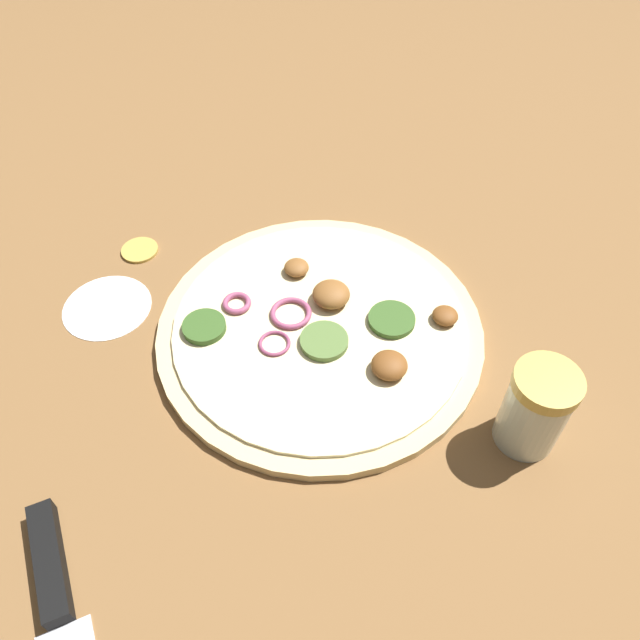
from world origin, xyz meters
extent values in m
plane|color=brown|center=(0.00, 0.00, 0.00)|extent=(3.00, 3.00, 0.00)
cylinder|color=beige|center=(0.00, 0.00, 0.01)|extent=(0.33, 0.33, 0.01)
cylinder|color=beige|center=(0.00, 0.00, 0.01)|extent=(0.30, 0.30, 0.00)
cylinder|color=#385B23|center=(0.06, -0.03, 0.02)|extent=(0.05, 0.05, 0.01)
ellipsoid|color=brown|center=(0.03, 0.02, 0.02)|extent=(0.04, 0.04, 0.02)
ellipsoid|color=brown|center=(0.02, 0.08, 0.02)|extent=(0.03, 0.03, 0.01)
torus|color=#934266|center=(-0.05, 0.00, 0.02)|extent=(0.03, 0.03, 0.00)
torus|color=#A34C70|center=(-0.02, 0.03, 0.02)|extent=(0.04, 0.04, 0.01)
ellipsoid|color=brown|center=(0.03, -0.08, 0.02)|extent=(0.03, 0.03, 0.02)
cylinder|color=#567538|center=(-0.01, -0.02, 0.02)|extent=(0.05, 0.05, 0.01)
cylinder|color=#385B23|center=(-0.10, 0.05, 0.02)|extent=(0.04, 0.04, 0.01)
ellipsoid|color=brown|center=(0.11, -0.06, 0.02)|extent=(0.03, 0.03, 0.01)
torus|color=#A34C70|center=(-0.06, 0.07, 0.02)|extent=(0.03, 0.03, 0.01)
cube|color=black|center=(-0.30, -0.10, 0.01)|extent=(0.03, 0.10, 0.02)
cylinder|color=silver|center=(0.10, -0.20, 0.04)|extent=(0.05, 0.05, 0.08)
cylinder|color=gold|center=(0.10, -0.20, 0.08)|extent=(0.06, 0.06, 0.01)
cylinder|color=gold|center=(-0.12, 0.21, 0.00)|extent=(0.04, 0.04, 0.01)
cylinder|color=white|center=(-0.18, 0.15, 0.00)|extent=(0.09, 0.09, 0.00)
camera|label=1|loc=(-0.21, -0.35, 0.50)|focal=35.00mm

